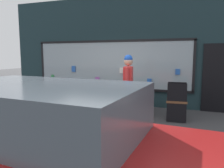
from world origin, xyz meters
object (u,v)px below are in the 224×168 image
display_table_main (106,89)px  sandwich_board_sign (177,101)px  small_dog (139,113)px  parked_car (39,140)px  person_browsing (128,82)px

display_table_main → sandwich_board_sign: size_ratio=2.66×
small_dog → sandwich_board_sign: sandwich_board_sign is taller
small_dog → parked_car: parked_car is taller
sandwich_board_sign → display_table_main: bearing=175.1°
small_dog → parked_car: bearing=-179.5°
person_browsing → sandwich_board_sign: person_browsing is taller
parked_car → person_browsing: bearing=92.0°
sandwich_board_sign → small_dog: bearing=-139.4°
person_browsing → small_dog: person_browsing is taller
person_browsing → parked_car: (-0.14, -3.50, -0.30)m
sandwich_board_sign → parked_car: bearing=-111.8°
display_table_main → small_dog: (1.22, -0.90, -0.44)m
display_table_main → person_browsing: 1.12m
person_browsing → small_dog: (0.35, -0.27, -0.75)m
display_table_main → sandwich_board_sign: sandwich_board_sign is taller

